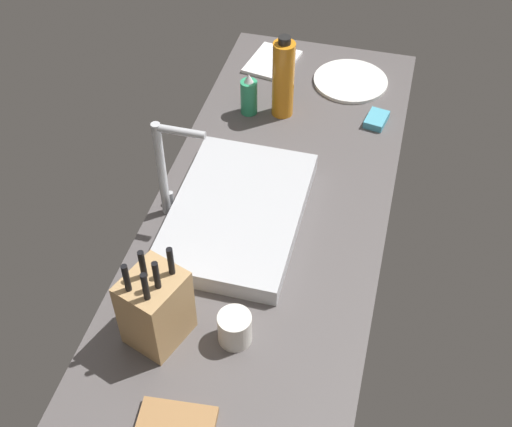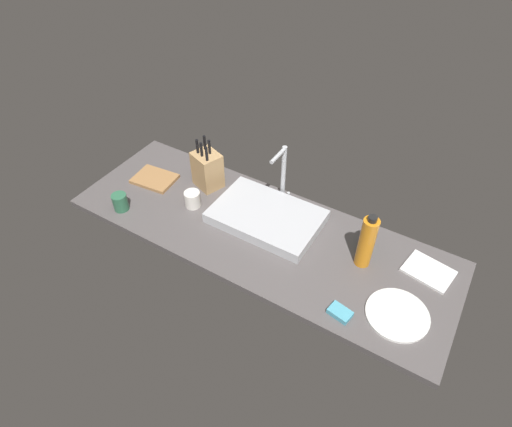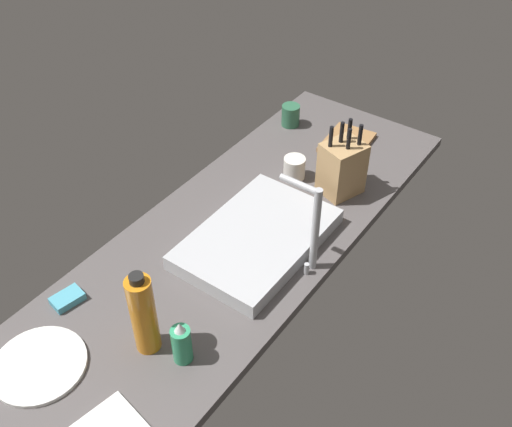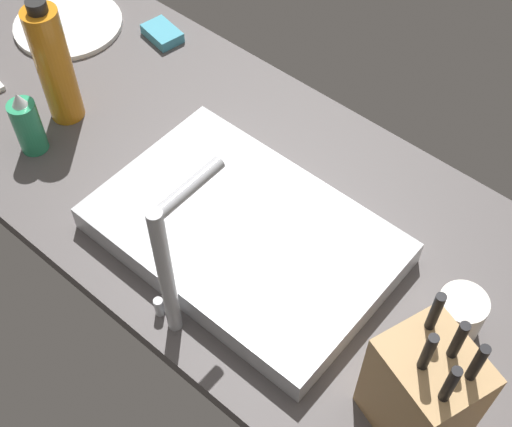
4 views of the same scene
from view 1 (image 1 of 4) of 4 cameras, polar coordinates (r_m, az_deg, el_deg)
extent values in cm
cube|color=#514C4C|center=(182.15, 0.75, -1.32)|extent=(185.48, 64.54, 3.50)
cube|color=#B7BABF|center=(180.17, -1.62, 0.02)|extent=(51.42, 33.97, 5.28)
cylinder|color=#B7BABF|center=(175.31, -8.05, 3.65)|extent=(2.40, 2.40, 30.55)
cylinder|color=#B7BABF|center=(164.10, -6.48, 6.97)|extent=(2.00, 12.67, 2.00)
cylinder|color=#B7BABF|center=(186.70, -7.27, 1.34)|extent=(1.60, 1.60, 4.00)
cube|color=tan|center=(152.83, -8.55, -8.00)|extent=(16.67, 15.56, 19.54)
cylinder|color=black|center=(139.50, -9.42, -6.17)|extent=(1.79, 1.79, 7.67)
cylinder|color=black|center=(141.59, -11.00, -5.42)|extent=(1.79, 1.79, 7.67)
cylinder|color=black|center=(141.01, -8.50, -5.23)|extent=(1.79, 1.79, 7.67)
cylinder|color=black|center=(143.36, -9.66, -4.29)|extent=(1.79, 1.79, 7.67)
cylinder|color=black|center=(143.03, -7.29, -4.05)|extent=(1.79, 1.79, 7.67)
cylinder|color=#2D9966|center=(214.35, -0.61, 9.90)|extent=(5.38, 5.38, 11.57)
cone|color=silver|center=(210.19, -0.62, 11.48)|extent=(2.96, 2.96, 2.80)
cylinder|color=orange|center=(210.16, 2.34, 11.34)|extent=(6.90, 6.90, 25.39)
cylinder|color=black|center=(202.63, 2.46, 14.55)|extent=(3.79, 3.79, 2.20)
cylinder|color=white|center=(232.74, 8.06, 11.12)|extent=(25.01, 25.01, 1.20)
cube|color=white|center=(240.22, 1.40, 12.81)|extent=(22.15, 18.17, 1.20)
cylinder|color=silver|center=(154.96, -1.82, -9.75)|extent=(7.89, 7.89, 8.31)
cube|color=#4CA3BC|center=(216.06, 10.24, 7.89)|extent=(9.95, 7.55, 2.40)
camera|label=2|loc=(2.15, 53.25, 36.00)|focal=30.12mm
camera|label=3|loc=(2.61, -17.30, 45.20)|focal=41.92mm
camera|label=4|loc=(1.18, -38.29, 22.77)|focal=48.85mm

